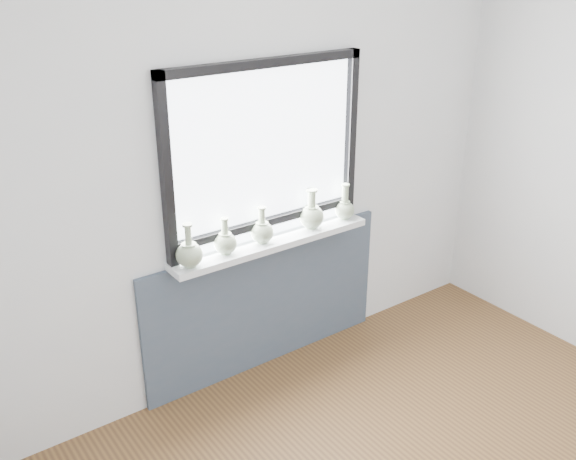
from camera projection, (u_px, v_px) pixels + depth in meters
back_wall at (262, 171)px, 3.73m from camera, size 3.60×0.02×2.60m
apron_panel at (267, 303)px, 4.05m from camera, size 1.70×0.03×0.86m
windowsill at (272, 243)px, 3.82m from camera, size 1.32×0.18×0.04m
window at (265, 149)px, 3.64m from camera, size 1.30×0.06×1.05m
vase_a at (189, 253)px, 3.46m from camera, size 0.15×0.15×0.25m
vase_b at (225, 242)px, 3.62m from camera, size 0.13×0.13×0.22m
vase_c at (262, 231)px, 3.75m from camera, size 0.14×0.14×0.22m
vase_d at (312, 215)px, 3.95m from camera, size 0.16×0.16×0.25m
vase_e at (345, 208)px, 4.08m from camera, size 0.13×0.13×0.23m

